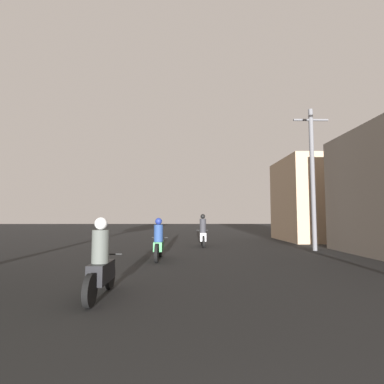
% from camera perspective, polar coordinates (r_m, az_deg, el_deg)
% --- Properties ---
extents(motorcycle_black, '(0.60, 1.87, 1.51)m').
position_cam_1_polar(motorcycle_black, '(6.10, -16.95, -13.21)').
color(motorcycle_black, black).
rests_on(motorcycle_black, ground_plane).
extents(motorcycle_green, '(0.60, 1.99, 1.47)m').
position_cam_1_polar(motorcycle_green, '(10.79, -6.39, -9.59)').
color(motorcycle_green, black).
rests_on(motorcycle_green, ground_plane).
extents(motorcycle_silver, '(0.60, 1.83, 1.64)m').
position_cam_1_polar(motorcycle_silver, '(15.29, 2.07, -7.93)').
color(motorcycle_silver, black).
rests_on(motorcycle_silver, ground_plane).
extents(building_right_far, '(5.79, 5.14, 5.15)m').
position_cam_1_polar(building_right_far, '(20.89, 24.30, -1.35)').
color(building_right_far, tan).
rests_on(building_right_far, ground_plane).
extents(utility_pole_far, '(1.60, 0.20, 6.46)m').
position_cam_1_polar(utility_pole_far, '(14.66, 21.97, 2.99)').
color(utility_pole_far, slate).
rests_on(utility_pole_far, ground_plane).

